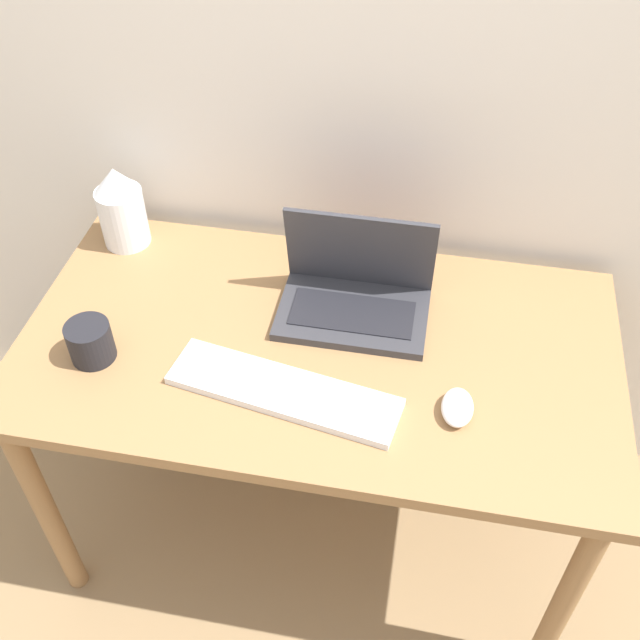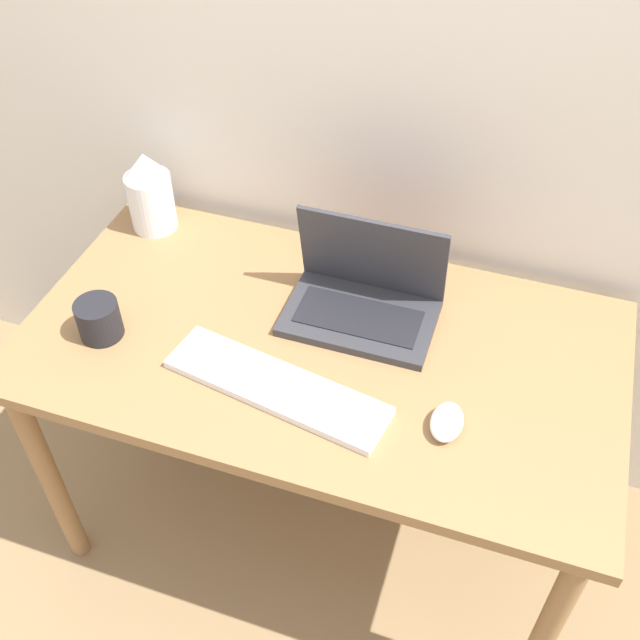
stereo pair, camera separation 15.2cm
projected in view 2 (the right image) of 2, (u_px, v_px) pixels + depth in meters
ground_plane at (275, 636)px, 1.88m from camera, size 12.00×12.00×0.00m
wall_back at (385, 24)px, 1.53m from camera, size 6.00×0.05×2.50m
desk at (320, 370)px, 1.68m from camera, size 1.29×0.70×0.72m
laptop at (364, 295)px, 1.65m from camera, size 0.33×0.22×0.23m
keyboard at (276, 387)px, 1.51m from camera, size 0.49×0.20×0.02m
mouse at (447, 422)px, 1.44m from camera, size 0.06×0.10×0.04m
vase at (149, 192)px, 1.84m from camera, size 0.11×0.11×0.21m
mug at (99, 319)px, 1.61m from camera, size 0.09×0.09×0.09m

